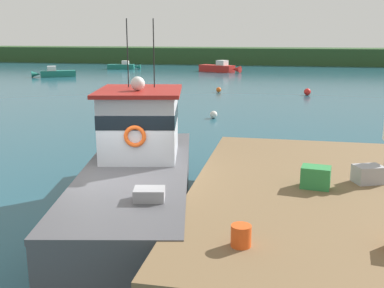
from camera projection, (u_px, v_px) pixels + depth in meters
name	position (u px, v px, depth m)	size (l,w,h in m)	color
ground_plane	(122.00, 222.00, 10.94)	(200.00, 200.00, 0.00)	#1E4C5B
dock	(333.00, 194.00, 9.76)	(6.00, 9.00, 1.20)	#4C3D2D
main_fishing_boat	(139.00, 170.00, 11.71)	(4.04, 9.97, 4.80)	#4C4C51
crate_stack_mid_dock	(368.00, 174.00, 10.03)	(0.60, 0.44, 0.39)	#9E9EA3
crate_stack_near_edge	(316.00, 177.00, 9.71)	(0.60, 0.44, 0.46)	#2D8442
bait_bucket	(241.00, 236.00, 7.03)	(0.32, 0.32, 0.34)	#E04C19
moored_boat_mid_harbor	(123.00, 66.00, 59.10)	(4.31, 1.65, 1.08)	#196B5B
moored_boat_far_left	(55.00, 73.00, 48.32)	(4.35, 2.91, 1.14)	#196B5B
moored_boat_far_right	(219.00, 68.00, 54.73)	(5.40, 3.34, 1.39)	red
mooring_buoy_channel_marker	(214.00, 115.00, 24.45)	(0.40, 0.40, 0.40)	silver
mooring_buoy_spare_mooring	(219.00, 90.00, 35.48)	(0.39, 0.39, 0.39)	#EA5B19
mooring_buoy_outer	(307.00, 92.00, 33.72)	(0.50, 0.50, 0.50)	red
far_shoreline	(261.00, 56.00, 69.73)	(120.00, 8.00, 2.40)	#284723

